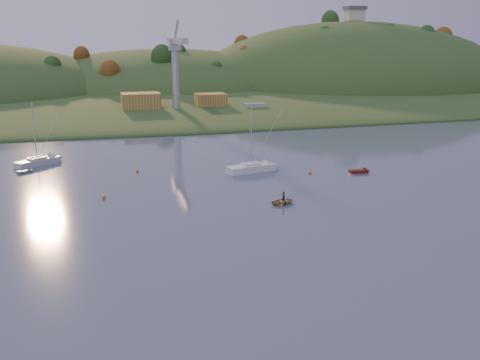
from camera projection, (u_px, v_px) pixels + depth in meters
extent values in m
plane|color=#39495E|center=(369.00, 322.00, 44.25)|extent=(500.00, 500.00, 0.00)
cube|color=#2B5120|center=(139.00, 86.00, 258.82)|extent=(620.00, 220.00, 1.50)
ellipsoid|color=#2B5120|center=(153.00, 101.00, 198.18)|extent=(640.00, 150.00, 7.00)
ellipsoid|color=#2B5120|center=(165.00, 89.00, 242.67)|extent=(140.00, 120.00, 36.00)
ellipsoid|color=#2B5120|center=(350.00, 88.00, 250.01)|extent=(150.00, 130.00, 60.00)
cube|color=beige|center=(354.00, 15.00, 241.62)|extent=(8.00, 6.00, 5.00)
cube|color=#595960|center=(355.00, 8.00, 240.79)|extent=(9.00, 7.00, 1.50)
cube|color=slate|center=(186.00, 112.00, 159.01)|extent=(42.00, 16.00, 2.40)
cube|color=olive|center=(141.00, 101.00, 155.75)|extent=(11.00, 8.00, 4.80)
cube|color=olive|center=(211.00, 100.00, 162.06)|extent=(9.00, 7.00, 4.00)
cylinder|color=#B7B7BC|center=(176.00, 78.00, 153.76)|extent=(2.20, 2.20, 18.00)
cube|color=#B7B7BC|center=(175.00, 44.00, 151.30)|extent=(3.20, 3.20, 3.20)
cube|color=#B7B7BC|center=(179.00, 41.00, 142.65)|extent=(1.80, 18.00, 1.60)
cube|color=#B7B7BC|center=(172.00, 41.00, 155.71)|extent=(1.80, 10.00, 1.60)
cube|color=silver|center=(38.00, 162.00, 98.46)|extent=(7.96, 7.02, 1.13)
cube|color=silver|center=(37.00, 159.00, 98.30)|extent=(3.56, 3.36, 0.72)
cylinder|color=silver|center=(35.00, 132.00, 96.99)|extent=(0.18, 0.18, 10.25)
cylinder|color=silver|center=(37.00, 158.00, 98.24)|extent=(2.65, 2.13, 0.12)
cylinder|color=silver|center=(37.00, 157.00, 98.21)|extent=(2.48, 2.06, 0.36)
cube|color=white|center=(251.00, 168.00, 93.60)|extent=(8.98, 4.40, 1.19)
cube|color=white|center=(251.00, 165.00, 93.44)|extent=(3.58, 2.60, 0.75)
cylinder|color=silver|center=(251.00, 135.00, 92.06)|extent=(0.18, 0.18, 10.77)
cylinder|color=silver|center=(251.00, 164.00, 93.37)|extent=(3.39, 0.87, 0.12)
cylinder|color=white|center=(251.00, 163.00, 93.35)|extent=(3.02, 1.01, 0.36)
imported|color=#9F8958|center=(283.00, 201.00, 75.57)|extent=(3.94, 3.22, 0.71)
imported|color=black|center=(284.00, 199.00, 75.46)|extent=(0.50, 0.65, 1.57)
cube|color=#59150C|center=(358.00, 171.00, 92.98)|extent=(3.24, 1.39, 0.53)
cone|color=#59150C|center=(367.00, 171.00, 93.33)|extent=(1.16, 1.32, 1.28)
cube|color=slate|center=(25.00, 172.00, 92.89)|extent=(2.60, 2.30, 0.44)
cone|color=slate|center=(31.00, 170.00, 93.80)|extent=(1.32, 1.37, 1.07)
cube|color=slate|center=(255.00, 113.00, 160.40)|extent=(14.82, 5.30, 1.91)
cube|color=#B7B7BC|center=(255.00, 107.00, 159.99)|extent=(6.35, 3.18, 2.54)
sphere|color=#FF4E0D|center=(310.00, 173.00, 92.08)|extent=(0.50, 0.50, 0.50)
sphere|color=#FF4E0D|center=(104.00, 197.00, 78.03)|extent=(0.50, 0.50, 0.50)
sphere|color=#FF4E0D|center=(137.00, 171.00, 93.40)|extent=(0.50, 0.50, 0.50)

